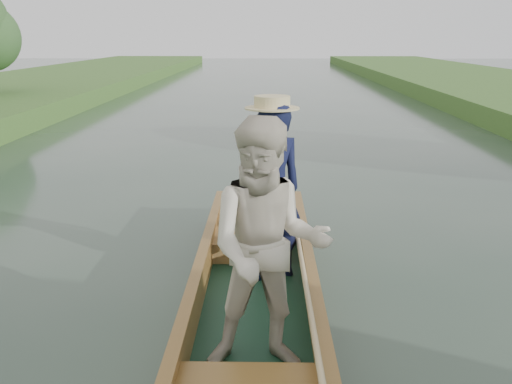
{
  "coord_description": "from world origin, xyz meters",
  "views": [
    {
      "loc": [
        0.1,
        -4.84,
        2.45
      ],
      "look_at": [
        0.0,
        0.6,
        0.95
      ],
      "focal_mm": 40.0,
      "sensor_mm": 36.0,
      "label": 1
    }
  ],
  "objects": [
    {
      "name": "trees_far",
      "position": [
        -2.1,
        7.28,
        2.54
      ],
      "size": [
        21.72,
        13.07,
        4.46
      ],
      "color": "#47331E",
      "rests_on": "ground"
    },
    {
      "name": "ground",
      "position": [
        0.0,
        0.0,
        0.0
      ],
      "size": [
        120.0,
        120.0,
        0.0
      ],
      "primitive_type": "plane",
      "color": "#283D30",
      "rests_on": "ground"
    },
    {
      "name": "punt",
      "position": [
        0.07,
        -0.28,
        0.69
      ],
      "size": [
        1.14,
        5.0,
        1.93
      ],
      "color": "#133320",
      "rests_on": "ground"
    }
  ]
}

